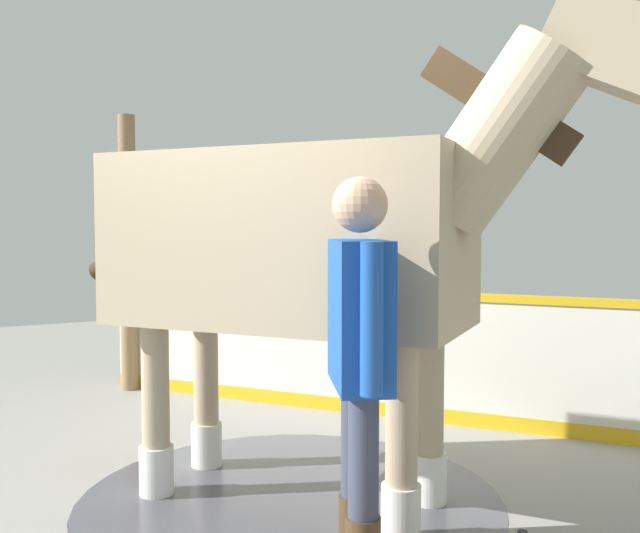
{
  "coord_description": "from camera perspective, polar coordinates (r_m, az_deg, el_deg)",
  "views": [
    {
      "loc": [
        3.74,
        -1.56,
        1.57
      ],
      "look_at": [
        0.71,
        0.06,
        1.37
      ],
      "focal_mm": 39.1,
      "sensor_mm": 36.0,
      "label": 1
    }
  ],
  "objects": [
    {
      "name": "handler",
      "position": [
        3.01,
        3.25,
        -6.78
      ],
      "size": [
        0.66,
        0.4,
        1.78
      ],
      "rotation": [
        0.0,
        0.0,
        4.32
      ],
      "color": "#47331E",
      "rests_on": "ground"
    },
    {
      "name": "wet_patch",
      "position": [
        4.23,
        -2.42,
        -18.37
      ],
      "size": [
        2.43,
        2.43,
        0.0
      ],
      "primitive_type": "cylinder",
      "color": "#4C4C54",
      "rests_on": "ground"
    },
    {
      "name": "roof_post_far",
      "position": [
        6.86,
        -15.41,
        1.03
      ],
      "size": [
        0.16,
        0.16,
        2.61
      ],
      "primitive_type": "cylinder",
      "color": "olive",
      "rests_on": "ground"
    },
    {
      "name": "barrier_wall",
      "position": [
        5.77,
        5.94,
        -7.52
      ],
      "size": [
        4.44,
        3.47,
        1.04
      ],
      "color": "silver",
      "rests_on": "ground"
    },
    {
      "name": "ground_plane",
      "position": [
        4.35,
        -5.38,
        -17.92
      ],
      "size": [
        16.0,
        16.0,
        0.02
      ],
      "primitive_type": "cube",
      "color": "gray"
    },
    {
      "name": "horse",
      "position": [
        3.88,
        -0.72,
        2.11
      ],
      "size": [
        2.8,
        2.29,
        2.68
      ],
      "rotation": [
        0.0,
        0.0,
        0.66
      ],
      "color": "tan",
      "rests_on": "ground"
    }
  ]
}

